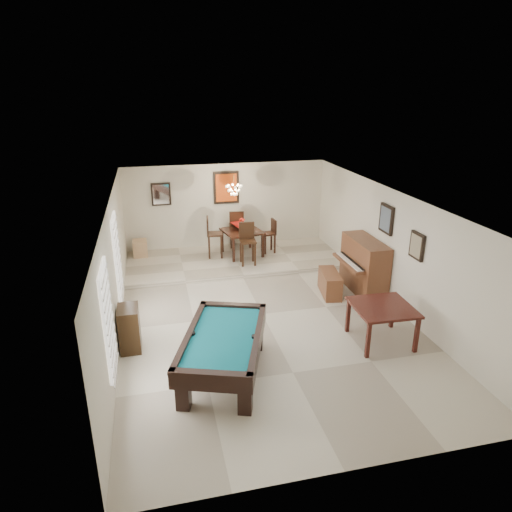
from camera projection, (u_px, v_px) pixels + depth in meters
name	position (u px, v px, depth m)	size (l,w,h in m)	color
ground_plane	(262.00, 314.00, 10.06)	(6.00, 9.00, 0.02)	beige
wall_back	(226.00, 207.00, 13.70)	(6.00, 0.04, 2.60)	silver
wall_front	(352.00, 389.00, 5.50)	(6.00, 0.04, 2.60)	silver
wall_left	(115.00, 272.00, 8.96)	(0.04, 9.00, 2.60)	silver
wall_right	(392.00, 248.00, 10.24)	(0.04, 9.00, 2.60)	silver
ceiling	(263.00, 199.00, 9.14)	(6.00, 9.00, 0.04)	white
dining_step	(235.00, 260.00, 13.00)	(6.00, 2.50, 0.12)	beige
window_left_front	(108.00, 319.00, 6.93)	(0.06, 1.00, 1.70)	white
window_left_rear	(117.00, 256.00, 9.48)	(0.06, 1.00, 1.70)	white
pool_table	(224.00, 356.00, 7.82)	(1.25, 2.32, 0.77)	black
square_table	(381.00, 324.00, 8.86)	(1.11, 1.11, 0.77)	#33110C
upright_piano	(358.00, 266.00, 10.96)	(0.88, 1.57, 1.30)	brown
piano_bench	(330.00, 283.00, 10.94)	(0.39, 0.99, 0.55)	brown
apothecary_chest	(129.00, 328.00, 8.60)	(0.38, 0.57, 0.86)	black
dining_table	(242.00, 240.00, 13.11)	(1.03, 1.03, 0.85)	black
flower_vase	(242.00, 222.00, 12.92)	(0.15, 0.15, 0.25)	red
dining_chair_south	(248.00, 244.00, 12.35)	(0.42, 0.42, 1.14)	black
dining_chair_north	(236.00, 228.00, 13.73)	(0.42, 0.42, 1.14)	black
dining_chair_west	(215.00, 237.00, 12.90)	(0.43, 0.43, 1.17)	black
dining_chair_east	(268.00, 236.00, 13.28)	(0.37, 0.37, 0.99)	black
corner_bench	(140.00, 248.00, 13.10)	(0.40, 0.50, 0.45)	tan
chandelier	(234.00, 186.00, 12.20)	(0.44, 0.44, 0.60)	#FFE5B2
back_painting	(226.00, 188.00, 13.45)	(0.75, 0.06, 0.95)	#D84C14
back_mirror	(161.00, 194.00, 13.08)	(0.55, 0.06, 0.65)	white
right_picture_upper	(386.00, 219.00, 10.29)	(0.06, 0.55, 0.65)	slate
right_picture_lower	(417.00, 246.00, 9.18)	(0.06, 0.45, 0.55)	gray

